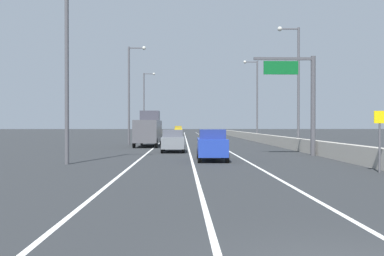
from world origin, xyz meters
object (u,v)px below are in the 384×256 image
car_gray_1 (173,141)px  lamp_post_left_near (71,52)px  lamp_post_right_third (256,95)px  lamp_post_left_mid (131,89)px  lamp_post_right_second (296,80)px  lamp_post_left_far (145,101)px  overhead_sign_gantry (303,93)px  speed_advisory_sign (380,136)px  car_blue_2 (212,145)px  car_yellow_0 (178,130)px  box_truck (149,130)px

car_gray_1 → lamp_post_left_near: bearing=-117.9°
lamp_post_right_third → lamp_post_left_mid: same height
lamp_post_right_second → lamp_post_left_mid: (-16.98, 10.13, 0.00)m
lamp_post_left_far → overhead_sign_gantry: bearing=-69.9°
overhead_sign_gantry → speed_advisory_sign: overhead_sign_gantry is taller
speed_advisory_sign → lamp_post_right_second: (1.30, 19.32, 4.85)m
lamp_post_right_second → lamp_post_left_mid: same height
speed_advisory_sign → car_blue_2: 10.35m
lamp_post_right_second → lamp_post_right_third: size_ratio=1.00×
lamp_post_right_second → car_gray_1: size_ratio=2.64×
speed_advisory_sign → lamp_post_left_near: lamp_post_left_near is taller
car_yellow_0 → car_gray_1: bearing=-89.9°
lamp_post_left_near → car_blue_2: size_ratio=2.76×
speed_advisory_sign → box_truck: box_truck is taller
lamp_post_right_third → car_yellow_0: size_ratio=2.59×
lamp_post_left_mid → car_yellow_0: bearing=83.4°
lamp_post_right_second → lamp_post_right_third: bearing=90.5°
box_truck → speed_advisory_sign: bearing=-62.3°
lamp_post_left_far → car_blue_2: lamp_post_left_far is taller
overhead_sign_gantry → lamp_post_right_third: 28.98m
overhead_sign_gantry → box_truck: (-12.79, 14.07, -2.95)m
car_blue_2 → overhead_sign_gantry: bearing=30.0°
lamp_post_left_mid → car_gray_1: lamp_post_left_mid is taller
car_blue_2 → lamp_post_left_mid: bearing=109.7°
lamp_post_left_near → car_yellow_0: 69.93m
car_yellow_0 → car_blue_2: size_ratio=1.06×
overhead_sign_gantry → box_truck: size_ratio=0.92×
car_blue_2 → box_truck: 19.08m
lamp_post_right_second → car_gray_1: lamp_post_right_second is taller
overhead_sign_gantry → car_blue_2: 9.10m
overhead_sign_gantry → lamp_post_right_second: bearing=78.1°
lamp_post_left_far → lamp_post_right_third: bearing=-39.5°
lamp_post_left_near → box_truck: 21.25m
speed_advisory_sign → car_gray_1: 18.71m
speed_advisory_sign → lamp_post_left_far: size_ratio=0.26×
lamp_post_right_second → car_gray_1: (-11.66, -3.76, -5.66)m
lamp_post_left_mid → lamp_post_left_far: bearing=91.2°
lamp_post_left_mid → car_blue_2: 24.55m
car_blue_2 → lamp_post_left_near: bearing=-165.1°
lamp_post_left_far → box_truck: size_ratio=1.44×
lamp_post_left_near → lamp_post_left_far: (-0.07, 49.55, 0.00)m
lamp_post_right_third → box_truck: 21.18m
lamp_post_left_near → lamp_post_right_third: bearing=64.0°
overhead_sign_gantry → car_gray_1: (-9.92, 4.47, -3.78)m
overhead_sign_gantry → car_gray_1: bearing=155.7°
lamp_post_right_third → box_truck: bearing=-134.1°
lamp_post_left_far → car_blue_2: 48.38m
speed_advisory_sign → lamp_post_left_mid: (-15.68, 29.45, 4.85)m
car_blue_2 → box_truck: (-5.59, 18.22, 0.76)m
speed_advisory_sign → car_yellow_0: (-10.49, 74.15, -0.72)m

